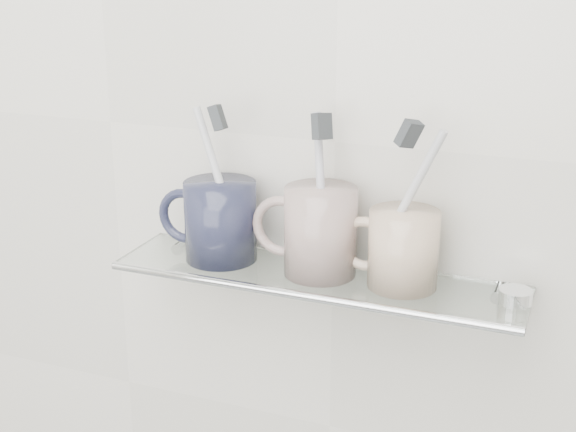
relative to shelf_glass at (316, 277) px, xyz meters
The scene contains 18 objects.
wall_back 0.17m from the shelf_glass, 90.00° to the left, with size 2.50×2.50×0.00m, color beige.
shelf_glass is the anchor object (origin of this frame).
shelf_rail 0.06m from the shelf_glass, 90.00° to the right, with size 0.01×0.01×0.50m, color silver.
bracket_left 0.22m from the shelf_glass, 167.38° to the left, with size 0.02×0.02×0.03m, color silver.
bracket_right 0.22m from the shelf_glass, 12.62° to the left, with size 0.02×0.02×0.03m, color silver.
mug_left 0.14m from the shelf_glass, behind, with size 0.09×0.09×0.10m, color #191D30.
mug_left_handle 0.19m from the shelf_glass, behind, with size 0.07×0.07×0.01m, color #191D30.
toothbrush_left 0.17m from the shelf_glass, behind, with size 0.01×0.01×0.19m, color silver.
bristles_left 0.23m from the shelf_glass, behind, with size 0.01×0.02×0.03m, color #2D3033.
mug_center 0.06m from the shelf_glass, 61.48° to the left, with size 0.09×0.09×0.11m, color silver.
mug_center_handle 0.07m from the shelf_glass, behind, with size 0.08×0.08×0.01m, color silver.
toothbrush_center 0.11m from the shelf_glass, 61.48° to the left, with size 0.01×0.01×0.19m, color #A4A3B1.
bristles_center 0.19m from the shelf_glass, 61.48° to the left, with size 0.01×0.02×0.03m, color #2D3033.
mug_right 0.12m from the shelf_glass, ahead, with size 0.08×0.08×0.09m, color beige.
mug_right_handle 0.08m from the shelf_glass, ahead, with size 0.07×0.07×0.01m, color beige.
toothbrush_right 0.15m from the shelf_glass, ahead, with size 0.01×0.01×0.19m, color #B8B8B8.
bristles_right 0.21m from the shelf_glass, ahead, with size 0.01×0.02×0.03m, color #2D3033.
chrome_cap 0.23m from the shelf_glass, ahead, with size 0.04×0.04×0.02m, color silver.
Camera 1 is at (0.30, 0.20, 1.48)m, focal length 50.00 mm.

